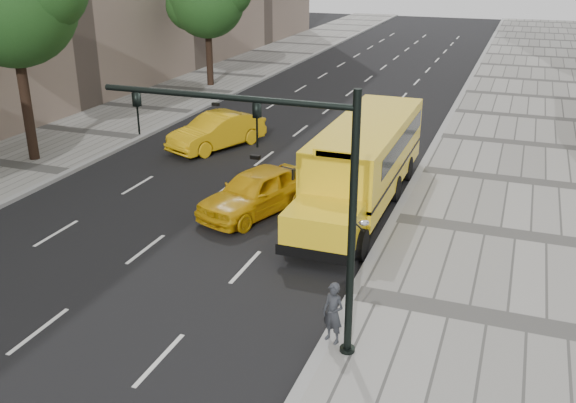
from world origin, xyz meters
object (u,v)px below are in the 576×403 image
(taxi_near, at_px, (256,191))
(taxi_far, at_px, (217,131))
(traffic_signal, at_px, (292,188))
(school_bus, at_px, (365,156))
(pedestrian, at_px, (333,313))

(taxi_near, bearing_deg, taxi_far, 145.13)
(traffic_signal, bearing_deg, taxi_near, 118.84)
(school_bus, bearing_deg, pedestrian, -80.30)
(taxi_near, relative_size, pedestrian, 3.09)
(taxi_far, distance_m, traffic_signal, 17.00)
(taxi_near, distance_m, taxi_far, 8.32)
(school_bus, distance_m, traffic_signal, 10.23)
(traffic_signal, bearing_deg, pedestrian, 16.39)
(taxi_near, bearing_deg, traffic_signal, -41.99)
(school_bus, xyz_separation_m, taxi_far, (-8.25, 4.16, -0.94))
(school_bus, bearing_deg, traffic_signal, -86.02)
(taxi_near, xyz_separation_m, pedestrian, (5.01, -7.07, 0.11))
(taxi_near, relative_size, traffic_signal, 0.75)
(school_bus, distance_m, pedestrian, 9.83)
(taxi_far, xyz_separation_m, pedestrian, (9.90, -13.81, 0.11))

